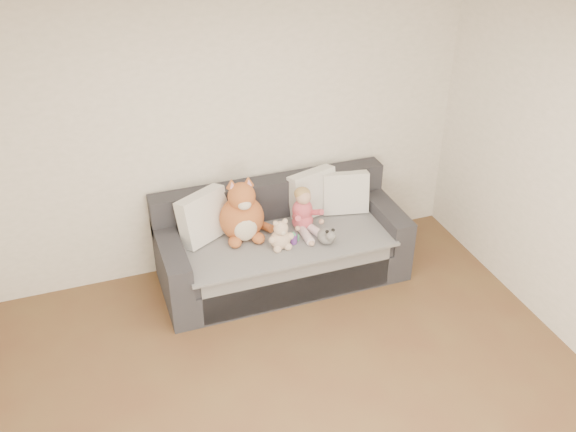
{
  "coord_description": "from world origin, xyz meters",
  "views": [
    {
      "loc": [
        -1.18,
        -2.5,
        3.63
      ],
      "look_at": [
        0.38,
        1.87,
        0.75
      ],
      "focal_mm": 40.0,
      "sensor_mm": 36.0,
      "label": 1
    }
  ],
  "objects_px": {
    "toddler": "(304,213)",
    "sippy_cup": "(293,237)",
    "sofa": "(281,247)",
    "plush_cat": "(242,215)",
    "teddy_bear": "(281,237)"
  },
  "relations": [
    {
      "from": "plush_cat",
      "to": "sippy_cup",
      "type": "distance_m",
      "value": 0.48
    },
    {
      "from": "sippy_cup",
      "to": "plush_cat",
      "type": "bearing_deg",
      "value": 146.21
    },
    {
      "from": "toddler",
      "to": "teddy_bear",
      "type": "relative_size",
      "value": 1.47
    },
    {
      "from": "sofa",
      "to": "toddler",
      "type": "relative_size",
      "value": 5.21
    },
    {
      "from": "toddler",
      "to": "sippy_cup",
      "type": "height_order",
      "value": "toddler"
    },
    {
      "from": "plush_cat",
      "to": "sippy_cup",
      "type": "xyz_separation_m",
      "value": [
        0.38,
        -0.25,
        -0.16
      ]
    },
    {
      "from": "plush_cat",
      "to": "teddy_bear",
      "type": "xyz_separation_m",
      "value": [
        0.25,
        -0.28,
        -0.11
      ]
    },
    {
      "from": "sofa",
      "to": "toddler",
      "type": "height_order",
      "value": "toddler"
    },
    {
      "from": "teddy_bear",
      "to": "sippy_cup",
      "type": "height_order",
      "value": "teddy_bear"
    },
    {
      "from": "plush_cat",
      "to": "sippy_cup",
      "type": "height_order",
      "value": "plush_cat"
    },
    {
      "from": "sofa",
      "to": "toddler",
      "type": "bearing_deg",
      "value": -8.34
    },
    {
      "from": "plush_cat",
      "to": "sippy_cup",
      "type": "bearing_deg",
      "value": -31.57
    },
    {
      "from": "sippy_cup",
      "to": "sofa",
      "type": "bearing_deg",
      "value": 101.06
    },
    {
      "from": "toddler",
      "to": "sippy_cup",
      "type": "distance_m",
      "value": 0.27
    },
    {
      "from": "toddler",
      "to": "plush_cat",
      "type": "distance_m",
      "value": 0.56
    }
  ]
}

